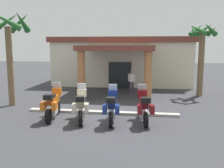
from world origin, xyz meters
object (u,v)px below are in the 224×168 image
at_px(motorcycle_cream, 81,106).
at_px(motorcycle_blue, 112,107).
at_px(motel_building, 123,60).
at_px(motorcycle_maroon, 144,107).
at_px(motorcycle_orange, 53,104).
at_px(palm_tree_near_portico, 202,44).
at_px(palm_tree_roadside, 8,35).
at_px(pedestrian, 132,80).

relative_size(motorcycle_cream, motorcycle_blue, 0.99).
xyz_separation_m(motel_building, motorcycle_maroon, (2.16, -11.68, -1.40)).
distance_m(motorcycle_orange, motorcycle_cream, 1.42).
distance_m(motel_building, motorcycle_maroon, 11.97).
xyz_separation_m(motorcycle_maroon, palm_tree_near_portico, (3.62, 6.73, 2.78)).
xyz_separation_m(motorcycle_cream, motorcycle_maroon, (2.81, 0.18, 0.00)).
distance_m(motorcycle_orange, motorcycle_blue, 2.82).
bearing_deg(palm_tree_roadside, motorcycle_cream, -26.64).
xyz_separation_m(motorcycle_cream, pedestrian, (1.78, 7.24, 0.25)).
relative_size(motel_building, palm_tree_near_portico, 2.44).
xyz_separation_m(motorcycle_cream, palm_tree_roadside, (-4.78, 2.40, 3.25)).
relative_size(motorcycle_maroon, pedestrian, 1.34).
xyz_separation_m(motorcycle_blue, palm_tree_near_portico, (5.03, 6.92, 2.78)).
bearing_deg(motorcycle_cream, motorcycle_orange, 71.00).
height_order(motorcycle_blue, motorcycle_maroon, same).
relative_size(motorcycle_orange, motorcycle_cream, 1.01).
bearing_deg(motorcycle_maroon, palm_tree_near_portico, -36.25).
xyz_separation_m(motorcycle_orange, palm_tree_roadside, (-3.38, 2.24, 3.25)).
xyz_separation_m(motorcycle_blue, palm_tree_roadside, (-6.19, 2.41, 3.25)).
height_order(motorcycle_orange, palm_tree_near_portico, palm_tree_near_portico).
bearing_deg(pedestrian, motorcycle_blue, 154.70).
distance_m(motorcycle_cream, palm_tree_roadside, 6.26).
xyz_separation_m(motorcycle_orange, motorcycle_cream, (1.41, -0.16, 0.00)).
relative_size(motel_building, palm_tree_roadside, 2.26).
xyz_separation_m(pedestrian, palm_tree_roadside, (-6.56, -4.84, 3.00)).
bearing_deg(palm_tree_roadside, pedestrian, 36.43).
relative_size(motorcycle_blue, palm_tree_near_portico, 0.45).
height_order(pedestrian, palm_tree_near_portico, palm_tree_near_portico).
height_order(motorcycle_blue, palm_tree_roadside, palm_tree_roadside).
relative_size(motorcycle_orange, pedestrian, 1.34).
relative_size(motorcycle_blue, motorcycle_maroon, 1.00).
height_order(motel_building, motorcycle_maroon, motel_building).
height_order(pedestrian, palm_tree_roadside, palm_tree_roadside).
xyz_separation_m(motorcycle_cream, palm_tree_near_portico, (6.43, 6.91, 2.78)).
height_order(motorcycle_orange, pedestrian, pedestrian).
relative_size(pedestrian, palm_tree_near_portico, 0.33).
relative_size(motel_building, motorcycle_maroon, 5.49).
distance_m(pedestrian, palm_tree_near_portico, 5.31).
distance_m(motel_building, palm_tree_roadside, 11.07).
relative_size(motel_building, motorcycle_orange, 5.48).
distance_m(motorcycle_blue, palm_tree_near_portico, 9.00).
xyz_separation_m(motel_building, motorcycle_cream, (-0.65, -11.87, -1.40)).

